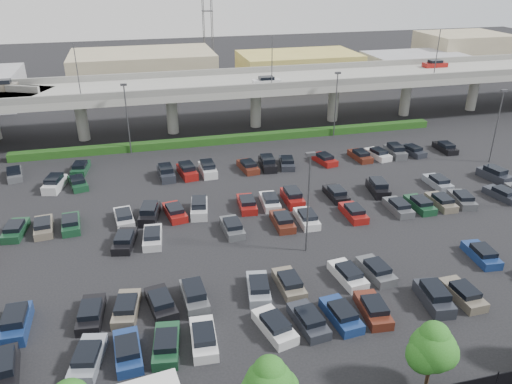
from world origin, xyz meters
TOP-DOWN VIEW (x-y plane):
  - ground at (0.00, 0.00)m, footprint 280.00×280.00m
  - overpass at (-0.25, 32.01)m, footprint 150.00×13.00m
  - hedge at (0.00, 25.00)m, footprint 66.00×1.60m
  - tree_row at (0.70, -26.53)m, footprint 65.07×3.66m
  - parked_cars at (-1.54, -3.58)m, footprint 63.15×41.69m
  - light_poles at (-4.13, 2.00)m, footprint 66.90×48.38m
  - distant_buildings at (12.38, 61.81)m, footprint 138.00×24.00m
  - comm_tower at (4.00, 74.00)m, footprint 2.40×2.40m

SIDE VIEW (x-z plane):
  - ground at x=0.00m, z-range 0.00..0.00m
  - hedge at x=0.00m, z-range 0.00..1.10m
  - parked_cars at x=-1.54m, z-range -0.23..1.44m
  - tree_row at x=0.70m, z-range 0.55..6.49m
  - distant_buildings at x=12.38m, z-range -0.76..8.24m
  - light_poles at x=-4.13m, z-range 1.09..11.39m
  - overpass at x=-0.25m, z-range -0.93..14.87m
  - comm_tower at x=4.00m, z-range 0.61..30.61m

